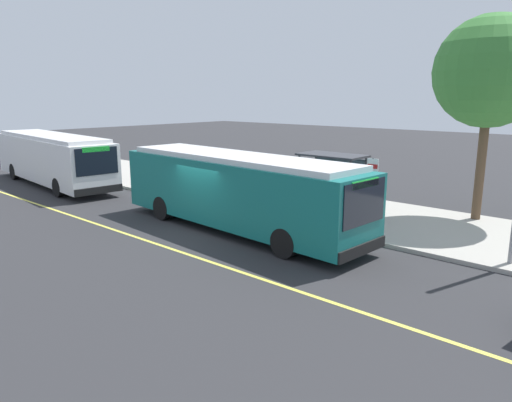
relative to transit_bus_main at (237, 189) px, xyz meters
name	(u,v)px	position (x,y,z in m)	size (l,w,h in m)	color
ground_plane	(203,231)	(-0.89, -1.01, -1.62)	(120.00, 120.00, 0.00)	#2B2B2D
sidewalk_curb	(296,204)	(-0.89, 4.99, -1.54)	(44.00, 6.40, 0.15)	#A8A399
lane_stripe_center	(156,244)	(-0.89, -3.21, -1.61)	(36.00, 0.14, 0.01)	#E0D64C
transit_bus_main	(237,189)	(0.00, 0.00, 0.00)	(11.49, 3.23, 2.95)	#146B66
transit_bus_second	(53,157)	(-14.77, -0.20, 0.00)	(12.16, 3.66, 2.95)	white
bus_shelter	(330,169)	(0.96, 4.98, 0.30)	(2.90, 1.60, 2.48)	#333338
waiting_bench	(335,199)	(1.27, 4.96, -0.98)	(1.60, 0.48, 0.95)	brown
route_sign_post	(372,185)	(4.32, 2.54, 0.34)	(0.44, 0.08, 2.80)	#333338
pedestrian_commuter	(334,196)	(2.14, 3.50, -0.50)	(0.24, 0.40, 1.69)	#282D47
street_tree_near_shelter	(490,72)	(6.55, 7.41, 4.40)	(4.34, 4.34, 8.06)	brown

